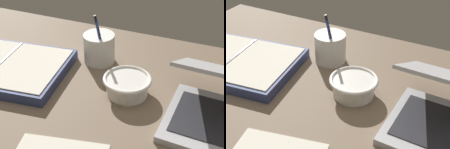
# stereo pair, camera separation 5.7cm
# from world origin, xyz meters

# --- Properties ---
(desk_top) EXTENTS (1.40, 1.00, 0.02)m
(desk_top) POSITION_xyz_m (0.00, 0.00, 0.01)
(desk_top) COLOR #75604C
(desk_top) RESTS_ON ground
(bowl) EXTENTS (0.13, 0.13, 0.05)m
(bowl) POSITION_xyz_m (0.03, 0.14, 0.05)
(bowl) COLOR silver
(bowl) RESTS_ON desk_top
(pen_cup) EXTENTS (0.10, 0.10, 0.17)m
(pen_cup) POSITION_xyz_m (-0.11, 0.26, 0.07)
(pen_cup) COLOR white
(pen_cup) RESTS_ON desk_top
(planner) EXTENTS (0.41, 0.31, 0.04)m
(planner) POSITION_xyz_m (-0.35, 0.10, 0.04)
(planner) COLOR navy
(planner) RESTS_ON desk_top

